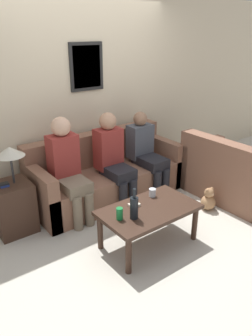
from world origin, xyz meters
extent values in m
plane|color=beige|center=(0.00, 0.00, 0.00)|extent=(16.00, 16.00, 0.00)
cube|color=beige|center=(0.00, 0.92, 1.30)|extent=(9.00, 0.06, 2.60)
cube|color=black|center=(0.00, 0.87, 1.70)|extent=(0.48, 0.02, 0.60)
cube|color=#B7CCB2|center=(0.00, 0.87, 1.70)|extent=(0.40, 0.01, 0.52)
cube|color=brown|center=(0.00, 0.43, 0.21)|extent=(2.08, 0.81, 0.41)
cube|color=brown|center=(0.00, 0.74, 0.64)|extent=(2.08, 0.20, 0.45)
cube|color=brown|center=(-0.97, 0.43, 0.33)|extent=(0.14, 0.81, 0.66)
cube|color=brown|center=(0.97, 0.43, 0.33)|extent=(0.14, 0.81, 0.66)
cube|color=brown|center=(1.39, -0.60, 0.21)|extent=(0.81, 1.36, 0.41)
cube|color=brown|center=(1.09, -0.60, 0.64)|extent=(0.20, 1.36, 0.45)
cube|color=brown|center=(1.39, 0.01, 0.33)|extent=(0.81, 0.14, 0.66)
cube|color=#382319|center=(-0.25, -0.70, 0.42)|extent=(1.03, 0.61, 0.04)
cylinder|color=#382319|center=(-0.71, -0.94, 0.20)|extent=(0.06, 0.06, 0.40)
cylinder|color=#382319|center=(0.20, -0.94, 0.20)|extent=(0.06, 0.06, 0.40)
cylinder|color=#382319|center=(-0.71, -0.45, 0.20)|extent=(0.06, 0.06, 0.40)
cylinder|color=#382319|center=(0.20, -0.45, 0.20)|extent=(0.06, 0.06, 0.40)
cube|color=#382319|center=(-1.30, 0.42, 0.29)|extent=(0.42, 0.42, 0.59)
cylinder|color=#262628|center=(-1.25, 0.42, 0.76)|extent=(0.02, 0.02, 0.34)
cone|color=beige|center=(-1.25, 0.42, 0.95)|extent=(0.31, 0.31, 0.10)
cube|color=navy|center=(-1.37, 0.40, 0.60)|extent=(0.09, 0.10, 0.02)
cube|color=black|center=(-1.37, 0.40, 0.62)|extent=(0.10, 0.08, 0.02)
cylinder|color=black|center=(-0.50, -0.75, 0.55)|extent=(0.08, 0.08, 0.23)
cylinder|color=black|center=(-0.50, -0.75, 0.71)|extent=(0.03, 0.03, 0.10)
cylinder|color=silver|center=(-0.05, -0.52, 0.48)|extent=(0.08, 0.08, 0.09)
cube|color=beige|center=(-0.35, -0.57, 0.45)|extent=(0.11, 0.09, 0.03)
cylinder|color=#197A38|center=(-0.62, -0.68, 0.50)|extent=(0.07, 0.07, 0.12)
cube|color=#756651|center=(-0.64, 0.21, 0.46)|extent=(0.31, 0.42, 0.14)
cylinder|color=#756651|center=(-0.72, 0.00, 0.21)|extent=(0.11, 0.11, 0.41)
cylinder|color=#756651|center=(-0.57, 0.00, 0.21)|extent=(0.11, 0.11, 0.41)
cube|color=maroon|center=(-0.64, 0.42, 0.74)|extent=(0.34, 0.22, 0.56)
sphere|color=tan|center=(-0.64, 0.42, 1.12)|extent=(0.23, 0.23, 0.23)
cube|color=black|center=(-0.01, 0.19, 0.46)|extent=(0.31, 0.42, 0.14)
cylinder|color=black|center=(-0.08, -0.02, 0.21)|extent=(0.11, 0.11, 0.41)
cylinder|color=black|center=(0.07, -0.02, 0.21)|extent=(0.11, 0.11, 0.41)
cube|color=maroon|center=(-0.01, 0.40, 0.73)|extent=(0.34, 0.22, 0.52)
sphere|color=tan|center=(-0.01, 0.40, 1.09)|extent=(0.22, 0.22, 0.22)
cube|color=black|center=(0.56, 0.22, 0.46)|extent=(0.31, 0.47, 0.14)
cylinder|color=black|center=(0.48, -0.02, 0.21)|extent=(0.11, 0.11, 0.41)
cylinder|color=black|center=(0.64, -0.02, 0.21)|extent=(0.11, 0.11, 0.41)
cube|color=#474C56|center=(0.56, 0.45, 0.70)|extent=(0.34, 0.22, 0.47)
sphere|color=#8C664C|center=(0.56, 0.45, 1.02)|extent=(0.19, 0.19, 0.19)
sphere|color=#A87A51|center=(0.84, -0.60, 0.10)|extent=(0.19, 0.19, 0.19)
sphere|color=#A87A51|center=(0.84, -0.60, 0.24)|extent=(0.12, 0.12, 0.12)
sphere|color=#A87A51|center=(0.79, -0.60, 0.28)|extent=(0.04, 0.04, 0.04)
sphere|color=#A87A51|center=(0.88, -0.60, 0.28)|extent=(0.04, 0.04, 0.04)
sphere|color=tan|center=(0.84, -0.65, 0.23)|extent=(0.05, 0.05, 0.05)
camera|label=1|loc=(-2.23, -2.91, 2.15)|focal=35.00mm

